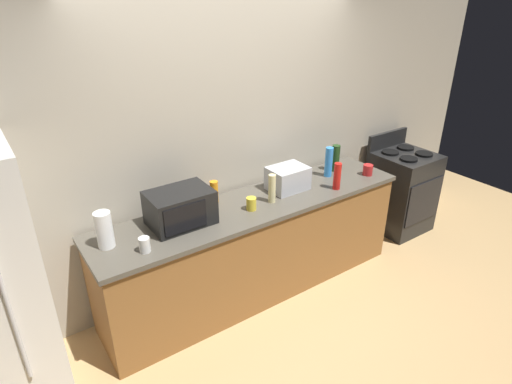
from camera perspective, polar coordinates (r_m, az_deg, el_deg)
The scene contains 15 objects.
ground_plane at distance 3.89m, azimuth 3.49°, elevation -15.53°, with size 8.00×8.00×0.00m, color tan.
back_wall at distance 3.79m, azimuth -3.58°, elevation 7.01°, with size 6.40×0.10×2.70m, color #B2A893.
counter_run at distance 3.87m, azimuth 0.00°, elevation -7.31°, with size 2.84×0.64×0.90m.
stove_range at distance 5.14m, azimuth 18.64°, elevation 0.18°, with size 0.60×0.61×1.08m.
microwave at distance 3.33m, azimuth -10.00°, elevation -2.05°, with size 0.48×0.35×0.27m.
toaster_oven at distance 3.86m, azimuth 4.21°, elevation 1.83°, with size 0.34×0.26×0.21m, color #B7BABF.
paper_towel_roll at distance 3.17m, azimuth -19.43°, elevation -4.75°, with size 0.12×0.12×0.27m, color white.
bottle_hand_soap at distance 3.61m, azimuth 2.12°, elevation 0.46°, with size 0.06×0.06×0.25m, color beige.
bottle_spray_cleaner at distance 4.15m, azimuth 9.59°, elevation 3.94°, with size 0.07×0.07×0.29m, color #338CE5.
bottle_hot_sauce at distance 3.91m, azimuth 10.69°, elevation 2.07°, with size 0.07×0.07×0.25m, color red.
bottle_dish_soap at distance 3.62m, azimuth -5.56°, elevation -0.01°, with size 0.07×0.07×0.20m, color orange.
bottle_wine at distance 4.30m, azimuth 10.47°, elevation 4.44°, with size 0.08×0.08×0.26m, color #1E3F19.
mug_white at distance 3.08m, azimuth -14.52°, elevation -6.77°, with size 0.08×0.08×0.11m, color white.
mug_red at distance 4.30m, azimuth 14.57°, elevation 2.85°, with size 0.09×0.09×0.10m, color red.
mug_yellow at distance 3.51m, azimuth -0.63°, elevation -1.57°, with size 0.08×0.08×0.11m, color yellow.
Camera 1 is at (-1.85, -2.26, 2.58)m, focal length 30.24 mm.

